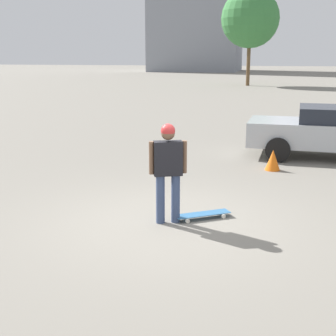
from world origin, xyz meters
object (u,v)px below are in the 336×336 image
Objects in this scene: skateboard at (203,214)px; traffic_cone at (273,160)px; person at (168,165)px; car_parked_near at (333,131)px.

traffic_cone is (-1.13, -3.79, 0.18)m from skateboard.
person is 4.49m from traffic_cone.
skateboard is 1.90× the size of traffic_cone.
traffic_cone is at bearing 46.96° from person.
person is 0.37× the size of car_parked_near.
car_parked_near is (-2.67, -5.57, 0.66)m from skateboard.
person reaches higher than car_parked_near.
skateboard is 6.22m from car_parked_near.
traffic_cone is (1.54, 1.79, -0.49)m from car_parked_near.
person is at bearing 67.88° from traffic_cone.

